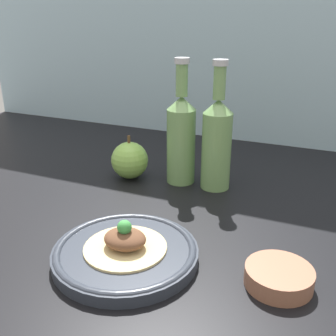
# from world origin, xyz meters

# --- Properties ---
(ground_plane) EXTENTS (1.80, 1.10, 0.04)m
(ground_plane) POSITION_xyz_m (0.00, 0.00, -0.02)
(ground_plane) COLOR black
(plate) EXTENTS (0.23, 0.23, 0.02)m
(plate) POSITION_xyz_m (0.01, -0.16, 0.01)
(plate) COLOR #2D333D
(plate) RESTS_ON ground_plane
(plated_food) EXTENTS (0.13, 0.13, 0.05)m
(plated_food) POSITION_xyz_m (0.01, -0.16, 0.03)
(plated_food) COLOR #D6BC7F
(plated_food) RESTS_ON plate
(cider_bottle_left) EXTENTS (0.06, 0.06, 0.27)m
(cider_bottle_left) POSITION_xyz_m (-0.02, 0.16, 0.11)
(cider_bottle_left) COLOR #729E5B
(cider_bottle_left) RESTS_ON ground_plane
(cider_bottle_right) EXTENTS (0.06, 0.06, 0.27)m
(cider_bottle_right) POSITION_xyz_m (0.06, 0.16, 0.11)
(cider_bottle_right) COLOR #729E5B
(cider_bottle_right) RESTS_ON ground_plane
(apple) EXTENTS (0.09, 0.09, 0.10)m
(apple) POSITION_xyz_m (-0.14, 0.13, 0.04)
(apple) COLOR #84B74C
(apple) RESTS_ON ground_plane
(dipping_bowl) EXTENTS (0.10, 0.10, 0.03)m
(dipping_bowl) POSITION_xyz_m (0.24, -0.13, 0.01)
(dipping_bowl) COLOR #996047
(dipping_bowl) RESTS_ON ground_plane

